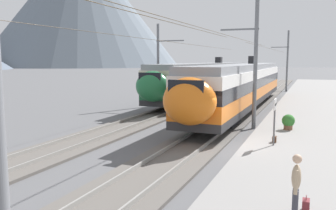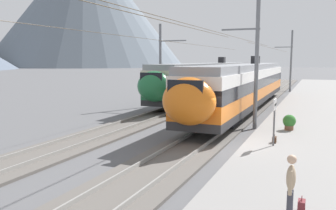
{
  "view_description": "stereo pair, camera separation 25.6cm",
  "coord_description": "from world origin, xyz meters",
  "px_view_note": "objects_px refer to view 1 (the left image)",
  "views": [
    {
      "loc": [
        -16.16,
        -3.77,
        4.18
      ],
      "look_at": [
        0.25,
        3.05,
        1.88
      ],
      "focal_mm": 37.31,
      "sensor_mm": 36.0,
      "label": 1
    },
    {
      "loc": [
        -16.06,
        -4.0,
        4.18
      ],
      "look_at": [
        0.25,
        3.05,
        1.88
      ],
      "focal_mm": 37.31,
      "sensor_mm": 36.0,
      "label": 2
    }
  ],
  "objects_px": {
    "train_near_platform": "(243,84)",
    "catenary_mast_mid": "(254,57)",
    "handbag_beside_passenger": "(306,205)",
    "potted_plant_platform_edge": "(288,121)",
    "catenary_mast_east": "(286,60)",
    "platform_sign": "(275,111)",
    "passenger_walking": "(296,185)",
    "catenary_mast_far_side": "(160,63)",
    "train_far_track": "(207,78)",
    "handbag_near_sign": "(274,139)"
  },
  "relations": [
    {
      "from": "catenary_mast_mid",
      "to": "handbag_beside_passenger",
      "type": "height_order",
      "value": "catenary_mast_mid"
    },
    {
      "from": "catenary_mast_mid",
      "to": "potted_plant_platform_edge",
      "type": "height_order",
      "value": "catenary_mast_mid"
    },
    {
      "from": "handbag_beside_passenger",
      "to": "handbag_near_sign",
      "type": "height_order",
      "value": "handbag_beside_passenger"
    },
    {
      "from": "catenary_mast_east",
      "to": "potted_plant_platform_edge",
      "type": "relative_size",
      "value": 45.87
    },
    {
      "from": "train_near_platform",
      "to": "catenary_mast_mid",
      "type": "distance_m",
      "value": 7.7
    },
    {
      "from": "train_near_platform",
      "to": "handbag_beside_passenger",
      "type": "height_order",
      "value": "train_near_platform"
    },
    {
      "from": "passenger_walking",
      "to": "potted_plant_platform_edge",
      "type": "xyz_separation_m",
      "value": [
        11.89,
        0.91,
        -0.46
      ]
    },
    {
      "from": "train_far_track",
      "to": "catenary_mast_mid",
      "type": "bearing_deg",
      "value": -154.81
    },
    {
      "from": "train_far_track",
      "to": "catenary_mast_east",
      "type": "bearing_deg",
      "value": -31.77
    },
    {
      "from": "passenger_walking",
      "to": "catenary_mast_far_side",
      "type": "bearing_deg",
      "value": 31.54
    },
    {
      "from": "platform_sign",
      "to": "catenary_mast_mid",
      "type": "bearing_deg",
      "value": 19.58
    },
    {
      "from": "train_far_track",
      "to": "handbag_near_sign",
      "type": "height_order",
      "value": "train_far_track"
    },
    {
      "from": "handbag_beside_passenger",
      "to": "handbag_near_sign",
      "type": "distance_m",
      "value": 7.8
    },
    {
      "from": "catenary_mast_mid",
      "to": "passenger_walking",
      "type": "bearing_deg",
      "value": -166.5
    },
    {
      "from": "catenary_mast_east",
      "to": "catenary_mast_far_side",
      "type": "height_order",
      "value": "catenary_mast_east"
    },
    {
      "from": "passenger_walking",
      "to": "catenary_mast_east",
      "type": "bearing_deg",
      "value": 4.39
    },
    {
      "from": "catenary_mast_mid",
      "to": "platform_sign",
      "type": "relative_size",
      "value": 18.46
    },
    {
      "from": "potted_plant_platform_edge",
      "to": "catenary_mast_east",
      "type": "bearing_deg",
      "value": 4.41
    },
    {
      "from": "passenger_walking",
      "to": "potted_plant_platform_edge",
      "type": "relative_size",
      "value": 1.95
    },
    {
      "from": "passenger_walking",
      "to": "handbag_near_sign",
      "type": "xyz_separation_m",
      "value": [
        8.41,
        1.3,
        -0.79
      ]
    },
    {
      "from": "handbag_beside_passenger",
      "to": "potted_plant_platform_edge",
      "type": "relative_size",
      "value": 0.52
    },
    {
      "from": "catenary_mast_mid",
      "to": "passenger_walking",
      "type": "distance_m",
      "value": 13.69
    },
    {
      "from": "train_near_platform",
      "to": "catenary_mast_mid",
      "type": "height_order",
      "value": "catenary_mast_mid"
    },
    {
      "from": "train_near_platform",
      "to": "passenger_walking",
      "type": "distance_m",
      "value": 20.74
    },
    {
      "from": "platform_sign",
      "to": "passenger_walking",
      "type": "relative_size",
      "value": 1.27
    },
    {
      "from": "passenger_walking",
      "to": "train_near_platform",
      "type": "bearing_deg",
      "value": 13.98
    },
    {
      "from": "platform_sign",
      "to": "handbag_near_sign",
      "type": "relative_size",
      "value": 5.11
    },
    {
      "from": "train_far_track",
      "to": "platform_sign",
      "type": "bearing_deg",
      "value": -156.16
    },
    {
      "from": "train_near_platform",
      "to": "handbag_beside_passenger",
      "type": "distance_m",
      "value": 20.11
    },
    {
      "from": "catenary_mast_mid",
      "to": "catenary_mast_far_side",
      "type": "relative_size",
      "value": 1.0
    },
    {
      "from": "catenary_mast_mid",
      "to": "catenary_mast_east",
      "type": "bearing_deg",
      "value": 0.01
    },
    {
      "from": "catenary_mast_east",
      "to": "handbag_near_sign",
      "type": "distance_m",
      "value": 32.41
    },
    {
      "from": "catenary_mast_far_side",
      "to": "potted_plant_platform_edge",
      "type": "height_order",
      "value": "catenary_mast_far_side"
    },
    {
      "from": "catenary_mast_east",
      "to": "passenger_walking",
      "type": "relative_size",
      "value": 23.53
    },
    {
      "from": "handbag_near_sign",
      "to": "catenary_mast_east",
      "type": "bearing_deg",
      "value": 3.23
    },
    {
      "from": "passenger_walking",
      "to": "handbag_near_sign",
      "type": "relative_size",
      "value": 4.01
    },
    {
      "from": "catenary_mast_mid",
      "to": "passenger_walking",
      "type": "relative_size",
      "value": 23.53
    },
    {
      "from": "catenary_mast_east",
      "to": "handbag_beside_passenger",
      "type": "distance_m",
      "value": 40.1
    },
    {
      "from": "catenary_mast_far_side",
      "to": "catenary_mast_mid",
      "type": "bearing_deg",
      "value": -128.78
    },
    {
      "from": "potted_plant_platform_edge",
      "to": "catenary_mast_mid",
      "type": "bearing_deg",
      "value": 64.34
    },
    {
      "from": "train_far_track",
      "to": "passenger_walking",
      "type": "height_order",
      "value": "train_far_track"
    },
    {
      "from": "catenary_mast_mid",
      "to": "potted_plant_platform_edge",
      "type": "relative_size",
      "value": 45.87
    },
    {
      "from": "catenary_mast_far_side",
      "to": "handbag_beside_passenger",
      "type": "distance_m",
      "value": 23.93
    },
    {
      "from": "catenary_mast_east",
      "to": "platform_sign",
      "type": "relative_size",
      "value": 18.46
    },
    {
      "from": "passenger_walking",
      "to": "handbag_beside_passenger",
      "type": "xyz_separation_m",
      "value": [
        0.77,
        -0.24,
        -0.78
      ]
    },
    {
      "from": "catenary_mast_mid",
      "to": "catenary_mast_east",
      "type": "height_order",
      "value": "catenary_mast_mid"
    },
    {
      "from": "passenger_walking",
      "to": "handbag_near_sign",
      "type": "distance_m",
      "value": 8.55
    },
    {
      "from": "catenary_mast_far_side",
      "to": "potted_plant_platform_edge",
      "type": "bearing_deg",
      "value": -126.61
    },
    {
      "from": "train_far_track",
      "to": "catenary_mast_mid",
      "type": "xyz_separation_m",
      "value": [
        -15.69,
        -7.38,
        2.16
      ]
    },
    {
      "from": "catenary_mast_far_side",
      "to": "handbag_near_sign",
      "type": "relative_size",
      "value": 94.35
    }
  ]
}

